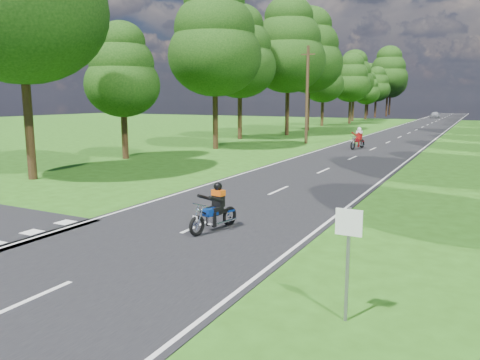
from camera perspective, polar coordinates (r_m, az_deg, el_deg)
The scene contains 9 objects.
ground at distance 12.60m, azimuth -9.80°, elevation -7.63°, with size 160.00×160.00×0.00m, color #275413.
main_road at distance 60.06m, azimuth 20.69°, elevation 5.74°, with size 7.00×140.00×0.02m, color black.
road_markings at distance 58.22m, azimuth 20.32°, elevation 5.66°, with size 7.40×140.00×0.01m.
treeline at distance 69.95m, azimuth 23.38°, elevation 12.85°, with size 40.00×115.35×14.78m.
telegraph_pole at distance 39.80m, azimuth 8.19°, elevation 10.29°, with size 1.20×0.26×8.00m.
road_sign at distance 8.08m, azimuth 13.05°, elevation -7.83°, with size 0.45×0.07×2.00m.
rider_near_blue at distance 13.37m, azimuth -3.23°, elevation -3.28°, with size 0.56×1.67×1.39m, color navy, non-canonical shape.
rider_far_red at distance 36.04m, azimuth 14.17°, elevation 4.97°, with size 0.65×1.94×1.62m, color maroon, non-canonical shape.
distant_car at distance 97.39m, azimuth 22.68°, elevation 7.36°, with size 1.44×3.58×1.22m, color silver.
Camera 1 is at (7.38, -9.49, 3.78)m, focal length 35.00 mm.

